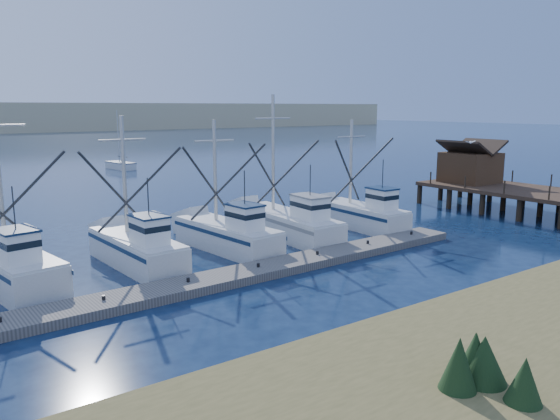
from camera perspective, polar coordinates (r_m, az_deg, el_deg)
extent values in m
plane|color=#0B1834|center=(27.23, 12.89, -7.71)|extent=(500.00, 500.00, 0.00)
cube|color=#4C422D|center=(15.50, 21.26, -19.77)|extent=(40.00, 10.00, 1.60)
cube|color=slate|center=(27.07, -5.78, -7.12)|extent=(32.44, 3.19, 0.43)
cylinder|color=black|center=(47.15, 25.97, 0.30)|extent=(0.44, 0.44, 1.70)
cube|color=black|center=(47.00, 26.07, 1.50)|extent=(7.00, 20.00, 0.30)
cube|color=#4C331E|center=(50.49, 19.24, 4.22)|extent=(4.00, 4.00, 2.60)
cube|color=silver|center=(28.99, -26.18, -5.76)|extent=(3.67, 7.95, 1.62)
cube|color=white|center=(26.73, -25.75, -3.59)|extent=(1.71, 2.07, 1.50)
cube|color=silver|center=(30.51, -14.75, -4.29)|extent=(2.83, 7.86, 1.53)
cube|color=white|center=(28.35, -13.46, -2.21)|extent=(1.48, 1.97, 1.50)
cylinder|color=#B7B2A8|center=(30.98, -15.97, 3.46)|extent=(0.22, 0.22, 6.51)
cube|color=silver|center=(32.94, -5.52, -2.90)|extent=(3.21, 8.14, 1.51)
cube|color=white|center=(30.90, -3.69, -0.92)|extent=(1.58, 2.07, 1.50)
cylinder|color=#B7B2A8|center=(33.43, -6.81, 4.00)|extent=(0.22, 0.22, 6.22)
cube|color=silver|center=(36.20, 0.74, -1.62)|extent=(2.89, 9.52, 1.50)
cube|color=white|center=(34.02, 3.14, 0.14)|extent=(1.55, 2.36, 1.50)
cylinder|color=#B7B2A8|center=(36.81, -0.73, 5.91)|extent=(0.22, 0.22, 7.81)
cube|color=silver|center=(39.10, 8.54, -0.79)|extent=(2.47, 7.42, 1.53)
cube|color=white|center=(37.51, 10.59, 1.02)|extent=(1.38, 1.83, 1.50)
cylinder|color=#B7B2A8|center=(39.44, 7.42, 4.93)|extent=(0.22, 0.22, 6.08)
cube|color=silver|center=(79.05, -16.33, 4.44)|extent=(2.73, 5.54, 0.90)
cylinder|color=#B7B2A8|center=(79.03, -16.55, 7.38)|extent=(0.12, 0.12, 7.20)
sphere|color=white|center=(39.76, 19.29, 6.71)|extent=(0.18, 0.18, 0.18)
cube|color=white|center=(39.54, 19.06, 6.73)|extent=(0.45, 0.11, 0.12)
cube|color=white|center=(39.99, 19.52, 6.74)|extent=(0.45, 0.11, 0.12)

